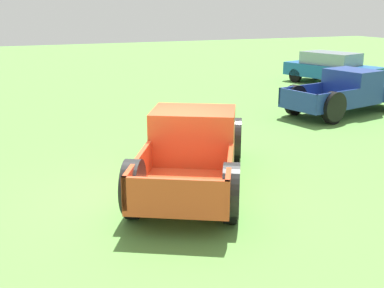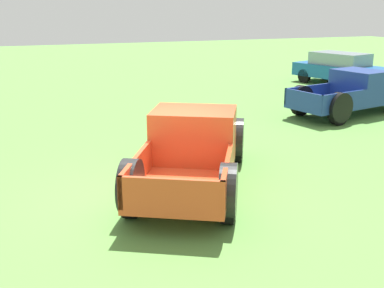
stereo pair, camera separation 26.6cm
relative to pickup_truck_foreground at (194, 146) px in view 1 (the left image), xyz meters
name	(u,v)px [view 1 (the left image)]	position (x,y,z in m)	size (l,w,h in m)	color
ground_plane	(167,195)	(0.60, -0.83, -0.74)	(80.00, 80.00, 0.00)	#5B9342
pickup_truck_foreground	(194,146)	(0.00, 0.00, 0.00)	(5.30, 4.02, 1.55)	#D14723
pickup_truck_behind_left	(352,92)	(-4.12, 7.79, -0.02)	(2.75, 5.17, 1.50)	navy
sedan_distant_a	(332,68)	(-9.47, 11.19, 0.05)	(4.83, 3.00, 1.50)	#195699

